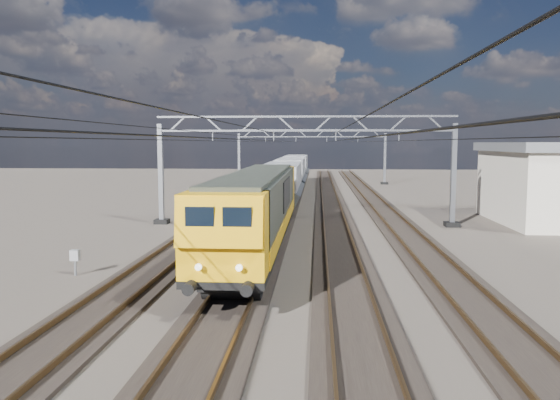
# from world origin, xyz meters

# --- Properties ---
(ground) EXTENTS (160.00, 160.00, 0.00)m
(ground) POSITION_xyz_m (0.00, 0.00, 0.00)
(ground) COLOR #28241E
(ground) RESTS_ON ground
(track_outer_west) EXTENTS (2.60, 140.00, 0.30)m
(track_outer_west) POSITION_xyz_m (-6.00, 0.00, 0.07)
(track_outer_west) COLOR black
(track_outer_west) RESTS_ON ground
(track_loco) EXTENTS (2.60, 140.00, 0.30)m
(track_loco) POSITION_xyz_m (-2.00, 0.00, 0.07)
(track_loco) COLOR black
(track_loco) RESTS_ON ground
(track_inner_east) EXTENTS (2.60, 140.00, 0.30)m
(track_inner_east) POSITION_xyz_m (2.00, 0.00, 0.07)
(track_inner_east) COLOR black
(track_inner_east) RESTS_ON ground
(track_outer_east) EXTENTS (2.60, 140.00, 0.30)m
(track_outer_east) POSITION_xyz_m (6.00, 0.00, 0.07)
(track_outer_east) COLOR black
(track_outer_east) RESTS_ON ground
(catenary_gantry_mid) EXTENTS (19.90, 0.90, 7.11)m
(catenary_gantry_mid) POSITION_xyz_m (0.00, 4.00, 3.91)
(catenary_gantry_mid) COLOR gray
(catenary_gantry_mid) RESTS_ON ground
(catenary_gantry_far) EXTENTS (19.90, 0.90, 7.11)m
(catenary_gantry_far) POSITION_xyz_m (0.00, 40.00, 3.91)
(catenary_gantry_far) COLOR gray
(catenary_gantry_far) RESTS_ON ground
(overhead_wires) EXTENTS (12.03, 140.00, 0.53)m
(overhead_wires) POSITION_xyz_m (0.00, 8.00, 5.75)
(overhead_wires) COLOR black
(overhead_wires) RESTS_ON ground
(locomotive) EXTENTS (2.76, 21.10, 3.62)m
(locomotive) POSITION_xyz_m (-2.00, -5.74, 2.33)
(locomotive) COLOR black
(locomotive) RESTS_ON ground
(hopper_wagon_lead) EXTENTS (3.38, 13.00, 3.25)m
(hopper_wagon_lead) POSITION_xyz_m (-2.00, 11.95, 2.23)
(hopper_wagon_lead) COLOR black
(hopper_wagon_lead) RESTS_ON ground
(hopper_wagon_mid) EXTENTS (3.38, 13.00, 3.25)m
(hopper_wagon_mid) POSITION_xyz_m (-2.00, 26.15, 2.23)
(hopper_wagon_mid) COLOR black
(hopper_wagon_mid) RESTS_ON ground
(hopper_wagon_third) EXTENTS (3.38, 13.00, 3.25)m
(hopper_wagon_third) POSITION_xyz_m (-2.00, 40.35, 2.23)
(hopper_wagon_third) COLOR black
(hopper_wagon_third) RESTS_ON ground
(trackside_cabinet) EXTENTS (0.36, 0.27, 1.06)m
(trackside_cabinet) POSITION_xyz_m (-8.93, -10.30, 0.79)
(trackside_cabinet) COLOR gray
(trackside_cabinet) RESTS_ON ground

